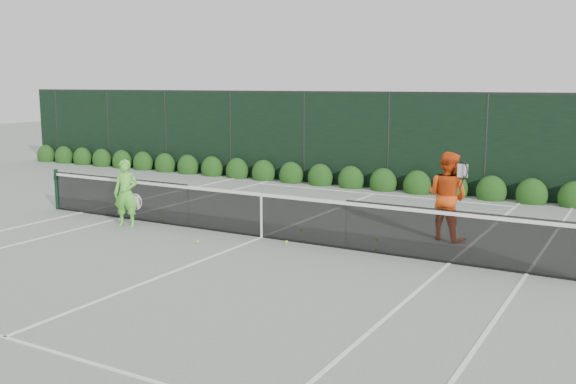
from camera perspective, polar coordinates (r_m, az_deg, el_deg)
The scene contains 8 objects.
ground at distance 13.97m, azimuth -2.35°, elevation -4.06°, with size 80.00×80.00×0.00m, color gray.
tennis_net at distance 13.86m, azimuth -2.45°, elevation -1.91°, with size 12.90×0.10×1.07m.
player_woman at distance 15.38m, azimuth -14.20°, elevation -0.10°, with size 0.68×0.56×1.57m.
player_man at distance 14.01m, azimuth 13.98°, elevation -0.35°, with size 1.09×0.95×1.89m.
court_lines at distance 13.97m, azimuth -2.35°, elevation -4.04°, with size 11.03×23.83×0.01m.
windscreen_fence at distance 11.51m, azimuth -9.59°, elevation 0.55°, with size 32.00×21.07×3.06m.
hedge_row at distance 20.22m, azimuth 8.45°, elevation 0.80°, with size 31.66×0.65×0.94m.
tennis_balls at distance 13.90m, azimuth -0.69°, elevation -3.97°, with size 5.58×2.16×0.07m.
Camera 1 is at (7.22, -11.49, 3.30)m, focal length 40.00 mm.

